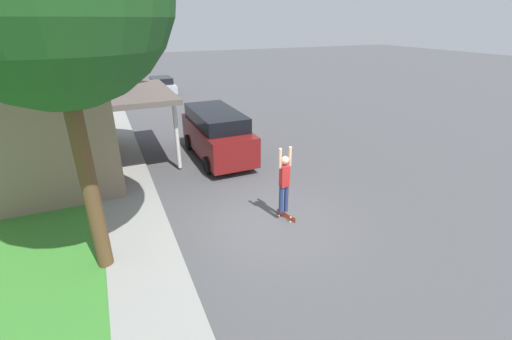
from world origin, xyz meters
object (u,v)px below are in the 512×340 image
(car_down_street, at_px, (162,85))
(skateboarder, at_px, (284,180))
(suv_parked, at_px, (217,133))
(skateboard, at_px, (286,216))

(car_down_street, height_order, skateboarder, skateboarder)
(car_down_street, bearing_deg, suv_parked, -91.31)
(car_down_street, relative_size, skateboard, 5.54)
(skateboard, bearing_deg, suv_parked, 92.78)
(skateboarder, bearing_deg, skateboard, -13.49)
(car_down_street, xyz_separation_m, skateboard, (-0.08, -21.48, -0.53))
(car_down_street, height_order, skateboard, car_down_street)
(skateboard, bearing_deg, skateboarder, 166.51)
(car_down_street, xyz_separation_m, skateboarder, (-0.17, -21.46, 0.72))
(suv_parked, distance_m, car_down_street, 15.74)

